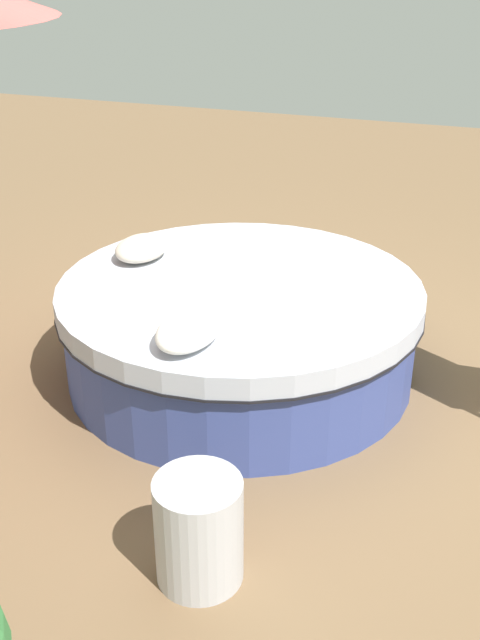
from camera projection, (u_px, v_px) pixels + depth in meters
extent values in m
plane|color=brown|center=(240.00, 371.00, 4.87)|extent=(16.00, 16.00, 0.00)
cylinder|color=#38478C|center=(240.00, 338.00, 4.76)|extent=(2.18, 2.18, 0.49)
cylinder|color=black|center=(240.00, 304.00, 4.65)|extent=(2.26, 2.26, 0.02)
cylinder|color=#B2B7C6|center=(240.00, 294.00, 4.62)|extent=(2.25, 2.25, 0.14)
ellipsoid|color=beige|center=(142.00, 248.00, 4.94)|extent=(0.44, 0.32, 0.14)
ellipsoid|color=white|center=(190.00, 328.00, 3.90)|extent=(0.53, 0.32, 0.15)
cylinder|color=#B7B7BC|center=(199.00, 530.00, 3.19)|extent=(0.38, 0.38, 0.50)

